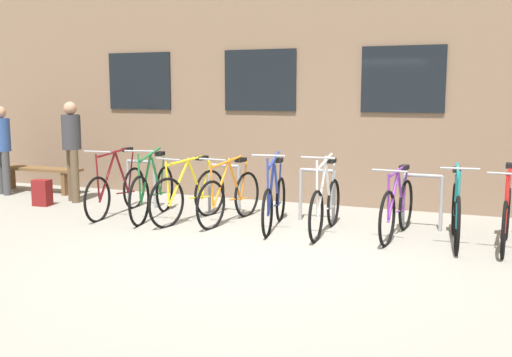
{
  "coord_description": "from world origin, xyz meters",
  "views": [
    {
      "loc": [
        2.52,
        -6.42,
        1.9
      ],
      "look_at": [
        -0.65,
        1.6,
        0.63
      ],
      "focal_mm": 41.69,
      "sensor_mm": 36.0,
      "label": 1
    }
  ],
  "objects_px": {
    "bicycle_maroon": "(117,190)",
    "bicycle_red": "(506,217)",
    "bicycle_blue": "(274,202)",
    "bicycle_teal": "(456,213)",
    "wooden_bench": "(37,174)",
    "bicycle_purple": "(397,208)",
    "bicycle_orange": "(230,197)",
    "bicycle_green": "(153,192)",
    "bicycle_yellow": "(189,195)",
    "backpack": "(42,193)",
    "person_by_bench": "(72,144)",
    "person_browsing": "(2,144)",
    "bicycle_white": "(325,205)"
  },
  "relations": [
    {
      "from": "bicycle_maroon",
      "to": "bicycle_red",
      "type": "bearing_deg",
      "value": 0.86
    },
    {
      "from": "bicycle_blue",
      "to": "bicycle_teal",
      "type": "distance_m",
      "value": 2.41
    },
    {
      "from": "wooden_bench",
      "to": "bicycle_purple",
      "type": "bearing_deg",
      "value": -8.83
    },
    {
      "from": "bicycle_orange",
      "to": "bicycle_green",
      "type": "xyz_separation_m",
      "value": [
        -1.21,
        -0.14,
        0.02
      ]
    },
    {
      "from": "bicycle_yellow",
      "to": "backpack",
      "type": "xyz_separation_m",
      "value": [
        -2.85,
        0.15,
        -0.17
      ]
    },
    {
      "from": "wooden_bench",
      "to": "person_by_bench",
      "type": "distance_m",
      "value": 1.55
    },
    {
      "from": "bicycle_green",
      "to": "person_by_bench",
      "type": "xyz_separation_m",
      "value": [
        -1.98,
        0.65,
        0.6
      ]
    },
    {
      "from": "bicycle_purple",
      "to": "backpack",
      "type": "xyz_separation_m",
      "value": [
        -5.84,
        0.0,
        -0.16
      ]
    },
    {
      "from": "person_browsing",
      "to": "bicycle_yellow",
      "type": "bearing_deg",
      "value": -10.13
    },
    {
      "from": "bicycle_blue",
      "to": "bicycle_red",
      "type": "bearing_deg",
      "value": 1.25
    },
    {
      "from": "bicycle_orange",
      "to": "wooden_bench",
      "type": "height_order",
      "value": "bicycle_orange"
    },
    {
      "from": "bicycle_yellow",
      "to": "bicycle_green",
      "type": "relative_size",
      "value": 0.95
    },
    {
      "from": "bicycle_orange",
      "to": "bicycle_teal",
      "type": "height_order",
      "value": "bicycle_teal"
    },
    {
      "from": "person_by_bench",
      "to": "bicycle_purple",
      "type": "bearing_deg",
      "value": -5.19
    },
    {
      "from": "bicycle_yellow",
      "to": "bicycle_teal",
      "type": "height_order",
      "value": "bicycle_teal"
    },
    {
      "from": "bicycle_green",
      "to": "bicycle_blue",
      "type": "bearing_deg",
      "value": 1.24
    },
    {
      "from": "bicycle_purple",
      "to": "bicycle_yellow",
      "type": "distance_m",
      "value": 3.0
    },
    {
      "from": "bicycle_blue",
      "to": "backpack",
      "type": "height_order",
      "value": "bicycle_blue"
    },
    {
      "from": "bicycle_green",
      "to": "bicycle_red",
      "type": "bearing_deg",
      "value": 1.24
    },
    {
      "from": "bicycle_maroon",
      "to": "bicycle_teal",
      "type": "relative_size",
      "value": 1.02
    },
    {
      "from": "bicycle_blue",
      "to": "wooden_bench",
      "type": "bearing_deg",
      "value": 167.37
    },
    {
      "from": "person_by_bench",
      "to": "bicycle_orange",
      "type": "bearing_deg",
      "value": -9.02
    },
    {
      "from": "bicycle_yellow",
      "to": "person_browsing",
      "type": "distance_m",
      "value": 4.38
    },
    {
      "from": "bicycle_white",
      "to": "bicycle_red",
      "type": "bearing_deg",
      "value": 2.55
    },
    {
      "from": "bicycle_teal",
      "to": "person_browsing",
      "type": "xyz_separation_m",
      "value": [
        -8.0,
        0.66,
        0.55
      ]
    },
    {
      "from": "bicycle_yellow",
      "to": "backpack",
      "type": "relative_size",
      "value": 3.8
    },
    {
      "from": "bicycle_orange",
      "to": "backpack",
      "type": "xyz_separation_m",
      "value": [
        -3.44,
        0.0,
        -0.16
      ]
    },
    {
      "from": "bicycle_purple",
      "to": "bicycle_green",
      "type": "bearing_deg",
      "value": -177.78
    },
    {
      "from": "bicycle_white",
      "to": "wooden_bench",
      "type": "bearing_deg",
      "value": 168.58
    },
    {
      "from": "bicycle_maroon",
      "to": "backpack",
      "type": "distance_m",
      "value": 1.58
    },
    {
      "from": "bicycle_white",
      "to": "bicycle_yellow",
      "type": "distance_m",
      "value": 2.06
    },
    {
      "from": "bicycle_purple",
      "to": "bicycle_orange",
      "type": "bearing_deg",
      "value": 179.95
    },
    {
      "from": "bicycle_red",
      "to": "bicycle_teal",
      "type": "relative_size",
      "value": 0.97
    },
    {
      "from": "bicycle_orange",
      "to": "bicycle_teal",
      "type": "xyz_separation_m",
      "value": [
        3.14,
        -0.04,
        0.0
      ]
    },
    {
      "from": "bicycle_purple",
      "to": "bicycle_maroon",
      "type": "bearing_deg",
      "value": -178.43
    },
    {
      "from": "bicycle_purple",
      "to": "bicycle_green",
      "type": "relative_size",
      "value": 0.96
    },
    {
      "from": "person_browsing",
      "to": "bicycle_maroon",
      "type": "bearing_deg",
      "value": -13.87
    },
    {
      "from": "bicycle_red",
      "to": "bicycle_orange",
      "type": "relative_size",
      "value": 1.01
    },
    {
      "from": "bicycle_red",
      "to": "backpack",
      "type": "bearing_deg",
      "value": 179.7
    },
    {
      "from": "bicycle_teal",
      "to": "bicycle_purple",
      "type": "bearing_deg",
      "value": 177.12
    },
    {
      "from": "wooden_bench",
      "to": "bicycle_orange",
      "type": "bearing_deg",
      "value": -13.39
    },
    {
      "from": "wooden_bench",
      "to": "backpack",
      "type": "xyz_separation_m",
      "value": [
        1.05,
        -1.07,
        -0.13
      ]
    },
    {
      "from": "bicycle_blue",
      "to": "bicycle_yellow",
      "type": "relative_size",
      "value": 1.0
    },
    {
      "from": "backpack",
      "to": "bicycle_blue",
      "type": "bearing_deg",
      "value": -6.66
    },
    {
      "from": "bicycle_red",
      "to": "wooden_bench",
      "type": "height_order",
      "value": "bicycle_red"
    },
    {
      "from": "bicycle_purple",
      "to": "bicycle_yellow",
      "type": "bearing_deg",
      "value": -177.3
    },
    {
      "from": "bicycle_yellow",
      "to": "person_by_bench",
      "type": "distance_m",
      "value": 2.75
    },
    {
      "from": "backpack",
      "to": "bicycle_orange",
      "type": "bearing_deg",
      "value": -5.29
    },
    {
      "from": "bicycle_yellow",
      "to": "bicycle_teal",
      "type": "bearing_deg",
      "value": 1.6
    },
    {
      "from": "backpack",
      "to": "person_by_bench",
      "type": "bearing_deg",
      "value": 58.65
    }
  ]
}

